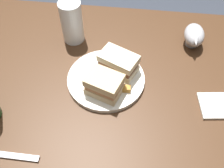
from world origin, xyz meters
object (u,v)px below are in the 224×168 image
sandwich_half_right (118,63)px  pint_glass (72,24)px  plate (106,79)px  gravy_boat (194,35)px  napkin (218,106)px  fork (5,155)px  sandwich_half_left (104,85)px

sandwich_half_right → pint_glass: 0.23m
plate → sandwich_half_right: size_ratio=1.80×
gravy_boat → napkin: (0.06, -0.26, -0.04)m
gravy_boat → fork: gravy_boat is taller
gravy_boat → sandwich_half_right: bearing=-146.9°
pint_glass → gravy_boat: size_ratio=1.32×
plate → sandwich_half_right: sandwich_half_right is taller
sandwich_half_left → fork: sandwich_half_left is taller
gravy_boat → fork: (-0.51, -0.47, -0.04)m
pint_glass → fork: pint_glass is taller
plate → napkin: bearing=-9.5°
sandwich_half_right → plate: bearing=-132.8°
napkin → plate: bearing=170.5°
sandwich_half_left → pint_glass: pint_glass is taller
sandwich_half_left → gravy_boat: sandwich_half_left is taller
sandwich_half_left → sandwich_half_right: size_ratio=0.89×
napkin → fork: napkin is taller
napkin → sandwich_half_left: bearing=178.9°
pint_glass → gravy_boat: (0.42, 0.02, -0.02)m
fork → plate: bearing=51.0°
gravy_boat → fork: bearing=-136.9°
sandwich_half_left → sandwich_half_right: bearing=70.1°
napkin → pint_glass: bearing=153.9°
plate → pint_glass: (-0.14, 0.18, 0.06)m
plate → sandwich_half_left: (0.00, -0.05, 0.04)m
sandwich_half_left → gravy_boat: size_ratio=1.05×
plate → pint_glass: bearing=128.1°
pint_glass → napkin: 0.54m
plate → sandwich_half_right: bearing=47.2°
sandwich_half_right → fork: bearing=-129.8°
plate → gravy_boat: bearing=35.2°
sandwich_half_right → gravy_boat: 0.29m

